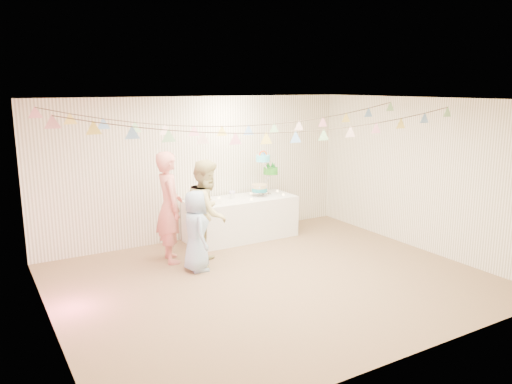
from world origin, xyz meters
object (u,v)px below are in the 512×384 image
table (241,218)px  person_adult_b (207,212)px  cake_stand (265,175)px  person_child (196,231)px  person_adult_a (169,207)px

table → person_adult_b: (-1.09, -0.89, 0.46)m
cake_stand → person_child: cake_stand is taller
table → cake_stand: cake_stand is taller
table → cake_stand: bearing=5.2°
person_child → person_adult_a: bearing=24.8°
person_child → table: bearing=-44.4°
person_child → cake_stand: bearing=-52.1°
cake_stand → person_adult_a: (-2.11, -0.54, -0.25)m
table → person_adult_a: (-1.56, -0.49, 0.51)m
cake_stand → person_adult_b: 1.92m
cake_stand → person_adult_b: bearing=-150.0°
table → person_adult_b: person_adult_b is taller
person_adult_b → person_adult_a: bearing=85.8°
person_adult_a → person_child: (0.19, -0.60, -0.27)m
person_adult_a → person_child: 0.68m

